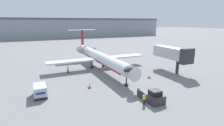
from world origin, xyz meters
TOP-DOWN VIEW (x-y plane):
  - ground_plane at (0.00, 0.00)m, footprint 600.00×600.00m
  - terminal_building at (0.00, 120.00)m, footprint 180.00×16.80m
  - airplane_main at (-0.17, 21.48)m, footprint 25.89×33.50m
  - pushback_tug at (0.35, -0.03)m, footprint 2.18×4.40m
  - luggage_cart at (-14.99, 8.66)m, footprint 1.92×3.59m
  - worker_near_tug at (-1.42, -0.77)m, footprint 0.40×0.24m
  - worker_by_wing at (-8.41, 20.00)m, footprint 0.40×0.25m
  - traffic_cone_left at (-6.67, 8.86)m, footprint 0.65×0.65m
  - traffic_cone_right at (6.67, 9.03)m, footprint 0.73×0.73m
  - jet_bridge at (14.82, 11.19)m, footprint 3.20×10.56m

SIDE VIEW (x-z plane):
  - ground_plane at x=0.00m, z-range 0.00..0.00m
  - traffic_cone_right at x=6.67m, z-range -0.02..0.65m
  - traffic_cone_left at x=-6.67m, z-range -0.02..0.75m
  - pushback_tug at x=0.35m, z-range -0.24..1.75m
  - worker_near_tug at x=-1.42m, z-range 0.03..1.70m
  - luggage_cart at x=-14.99m, z-range 0.00..1.89m
  - worker_by_wing at x=-8.41m, z-range 0.05..1.87m
  - airplane_main at x=-0.17m, z-range -1.60..7.70m
  - jet_bridge at x=14.82m, z-range 1.35..7.54m
  - terminal_building at x=0.00m, z-range 0.03..14.59m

